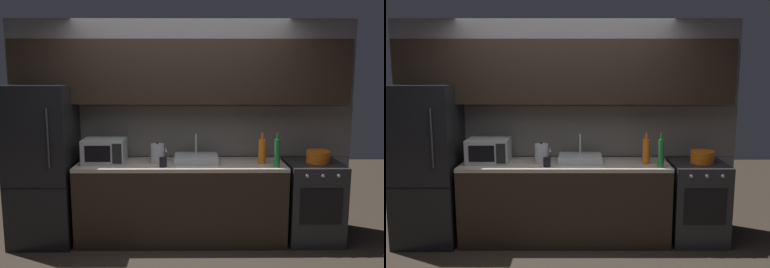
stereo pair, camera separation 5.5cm
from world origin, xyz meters
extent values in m
cube|color=slate|center=(0.00, 1.30, 1.25)|extent=(4.04, 0.10, 2.50)
cube|color=slate|center=(0.00, 1.25, 1.20)|extent=(4.04, 0.01, 0.60)
cube|color=black|center=(0.00, 1.08, 1.90)|extent=(3.71, 0.34, 0.70)
cube|color=black|center=(0.00, 0.90, 0.43)|extent=(2.30, 0.60, 0.86)
cube|color=#B2A899|center=(0.00, 0.90, 0.88)|extent=(2.30, 0.60, 0.04)
cube|color=black|center=(-1.53, 0.90, 0.88)|extent=(0.68, 0.66, 1.76)
cube|color=black|center=(-1.53, 0.57, 0.71)|extent=(0.67, 0.00, 0.01)
cylinder|color=#333333|center=(-1.34, 0.55, 1.24)|extent=(0.02, 0.02, 0.62)
cube|color=#232326|center=(1.49, 0.90, 0.45)|extent=(0.60, 0.60, 0.90)
cube|color=black|center=(1.49, 0.60, 0.50)|extent=(0.45, 0.01, 0.40)
cylinder|color=#B2B2B7|center=(1.32, 0.59, 0.83)|extent=(0.03, 0.02, 0.03)
cylinder|color=#B2B2B7|center=(1.49, 0.59, 0.83)|extent=(0.03, 0.02, 0.03)
cylinder|color=#B2B2B7|center=(1.65, 0.59, 0.83)|extent=(0.03, 0.02, 0.03)
cube|color=#A8AAAF|center=(-0.85, 0.92, 1.04)|extent=(0.46, 0.34, 0.27)
cube|color=black|center=(-0.89, 0.75, 1.04)|extent=(0.28, 0.01, 0.18)
cube|color=black|center=(-0.68, 0.75, 1.04)|extent=(0.10, 0.01, 0.22)
cube|color=#ADAFB5|center=(0.17, 0.93, 0.94)|extent=(0.48, 0.38, 0.08)
cylinder|color=silver|center=(0.17, 1.06, 1.09)|extent=(0.02, 0.02, 0.22)
cylinder|color=#B7BABF|center=(-0.26, 0.91, 1.01)|extent=(0.15, 0.15, 0.21)
sphere|color=black|center=(-0.26, 0.91, 1.12)|extent=(0.02, 0.02, 0.02)
cone|color=#B7BABF|center=(-0.17, 0.91, 1.05)|extent=(0.03, 0.03, 0.05)
cylinder|color=orange|center=(0.89, 0.86, 1.04)|extent=(0.08, 0.08, 0.27)
cylinder|color=orange|center=(0.89, 0.86, 1.21)|extent=(0.03, 0.03, 0.07)
cylinder|color=#1E6B2D|center=(1.02, 0.69, 1.05)|extent=(0.06, 0.06, 0.30)
cylinder|color=#1E6B2D|center=(1.02, 0.69, 1.23)|extent=(0.02, 0.02, 0.07)
cylinder|color=black|center=(-0.19, 0.72, 0.95)|extent=(0.08, 0.08, 0.10)
cylinder|color=orange|center=(1.53, 0.90, 0.96)|extent=(0.26, 0.26, 0.12)
cylinder|color=orange|center=(1.53, 0.90, 1.03)|extent=(0.26, 0.26, 0.02)
camera|label=1|loc=(0.09, -3.49, 1.94)|focal=37.90mm
camera|label=2|loc=(0.14, -3.49, 1.94)|focal=37.90mm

